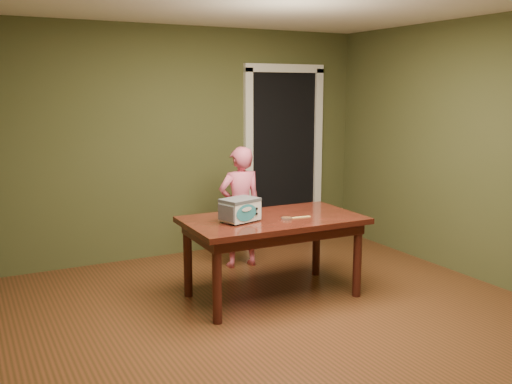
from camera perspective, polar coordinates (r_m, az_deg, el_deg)
floor at (r=4.72m, az=4.34°, el=-13.51°), size 5.00×5.00×0.00m
room_shell at (r=4.33m, az=4.65°, el=7.64°), size 4.52×5.02×2.61m
doorway at (r=7.43m, az=1.60°, el=3.73°), size 1.10×0.66×2.25m
dining_table at (r=5.21m, az=1.68°, el=-3.64°), size 1.62×0.93×0.75m
toy_oven at (r=5.01m, az=-1.61°, el=-1.72°), size 0.38×0.31×0.21m
baking_pan at (r=5.11m, az=3.09°, el=-2.65°), size 0.10×0.10×0.02m
spatula at (r=5.20m, az=4.55°, el=-2.52°), size 0.18×0.04×0.01m
child at (r=6.11m, az=-1.60°, el=-1.53°), size 0.50×0.35×1.31m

